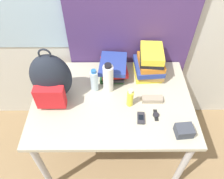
{
  "coord_description": "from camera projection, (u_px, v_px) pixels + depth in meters",
  "views": [
    {
      "loc": [
        -0.01,
        -0.64,
        2.02
      ],
      "look_at": [
        0.0,
        0.42,
        0.87
      ],
      "focal_mm": 35.0,
      "sensor_mm": 36.0,
      "label": 1
    }
  ],
  "objects": [
    {
      "name": "desk",
      "position": [
        112.0,
        106.0,
        1.7
      ],
      "size": [
        1.19,
        0.83,
        0.77
      ],
      "color": "#B7B299",
      "rests_on": "ground_plane"
    },
    {
      "name": "camera_pouch",
      "position": [
        184.0,
        131.0,
        1.41
      ],
      "size": [
        0.12,
        0.1,
        0.07
      ],
      "color": "#383D47",
      "rests_on": "desk"
    },
    {
      "name": "sunglasses_case",
      "position": [
        152.0,
        99.0,
        1.61
      ],
      "size": [
        0.15,
        0.06,
        0.04
      ],
      "color": "gray",
      "rests_on": "desk"
    },
    {
      "name": "sunscreen_bottle",
      "position": [
        130.0,
        98.0,
        1.54
      ],
      "size": [
        0.05,
        0.05,
        0.15
      ],
      "color": "yellow",
      "rests_on": "desk"
    },
    {
      "name": "wall_back",
      "position": [
        111.0,
        6.0,
        1.62
      ],
      "size": [
        6.0,
        0.06,
        2.5
      ],
      "color": "beige",
      "rests_on": "ground_plane"
    },
    {
      "name": "water_bottle",
      "position": [
        94.0,
        81.0,
        1.63
      ],
      "size": [
        0.06,
        0.06,
        0.2
      ],
      "color": "silver",
      "rests_on": "desk"
    },
    {
      "name": "backpack",
      "position": [
        51.0,
        79.0,
        1.51
      ],
      "size": [
        0.29,
        0.25,
        0.43
      ],
      "color": "#1E232D",
      "rests_on": "desk"
    },
    {
      "name": "wristwatch",
      "position": [
        156.0,
        115.0,
        1.53
      ],
      "size": [
        0.04,
        0.1,
        0.01
      ],
      "color": "black",
      "rests_on": "desk"
    },
    {
      "name": "curtain_blue",
      "position": [
        132.0,
        9.0,
        1.58
      ],
      "size": [
        1.01,
        0.04,
        2.5
      ],
      "color": "#4C336B",
      "rests_on": "ground_plane"
    },
    {
      "name": "book_stack_center",
      "position": [
        150.0,
        63.0,
        1.73
      ],
      "size": [
        0.24,
        0.28,
        0.24
      ],
      "color": "yellow",
      "rests_on": "desk"
    },
    {
      "name": "book_stack_left",
      "position": [
        113.0,
        68.0,
        1.76
      ],
      "size": [
        0.23,
        0.29,
        0.13
      ],
      "color": "#1E5623",
      "rests_on": "desk"
    },
    {
      "name": "sports_bottle",
      "position": [
        108.0,
        78.0,
        1.61
      ],
      "size": [
        0.08,
        0.08,
        0.25
      ],
      "color": "white",
      "rests_on": "desk"
    },
    {
      "name": "cell_phone",
      "position": [
        141.0,
        118.0,
        1.5
      ],
      "size": [
        0.06,
        0.1,
        0.02
      ],
      "color": "#2D2D33",
      "rests_on": "desk"
    }
  ]
}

